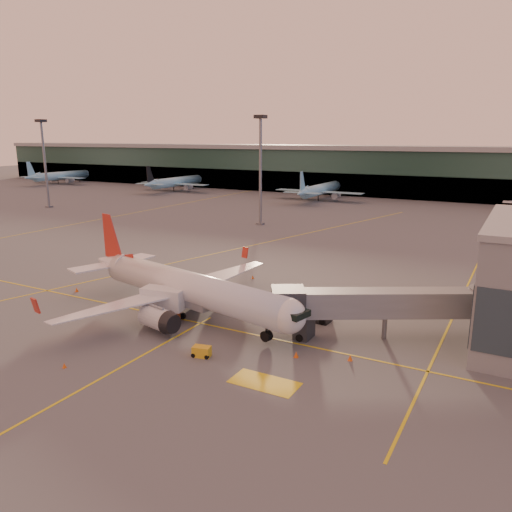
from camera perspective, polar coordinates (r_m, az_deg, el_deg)
The scene contains 16 objects.
ground at distance 57.07m, azimuth -13.43°, elevation -8.20°, with size 600.00×600.00×0.00m, color #4C4F54.
taxi_markings at distance 96.34m, azimuth 1.09°, elevation 1.06°, with size 100.12×173.00×0.01m.
terminal at distance 184.67m, azimuth 17.56°, elevation 9.16°, with size 400.00×20.00×17.60m.
mast_west_far at distance 161.73m, azimuth -23.04°, elevation 10.36°, with size 2.40×2.40×25.60m.
mast_west_near at distance 119.17m, azimuth 0.51°, elevation 10.67°, with size 2.40×2.40×25.60m.
distant_aircraft_row at distance 168.29m, azimuth 8.65°, elevation 6.26°, with size 290.00×34.00×13.00m.
main_airplane at distance 59.35m, azimuth -8.21°, elevation -3.57°, with size 34.95×31.78×10.64m.
jet_bridge at distance 54.09m, azimuth 15.99°, elevation -5.41°, with size 22.99×14.63×5.45m.
catering_truck at distance 58.45m, azimuth -10.45°, elevation -5.22°, with size 5.26×2.85×3.88m.
gpu_cart at distance 49.31m, azimuth -6.24°, elevation -10.82°, with size 1.95×1.42×1.03m.
pushback_tug at distance 58.31m, azimuth 6.83°, elevation -6.68°, with size 3.57×2.11×1.78m.
cone_nose at distance 49.14m, azimuth 10.72°, elevation -11.36°, with size 0.45×0.45×0.58m.
cone_tail at distance 72.80m, azimuth -19.81°, elevation -3.64°, with size 0.47×0.47×0.60m.
cone_wing_right at distance 50.17m, azimuth -21.06°, elevation -11.59°, with size 0.38×0.38×0.48m.
cone_wing_left at distance 74.75m, azimuth -0.37°, elevation -2.42°, with size 0.39×0.39×0.50m.
cone_fwd at distance 49.10m, azimuth 4.61°, elevation -11.17°, with size 0.46×0.46×0.58m.
Camera 1 is at (36.27, -38.88, 20.73)m, focal length 35.00 mm.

